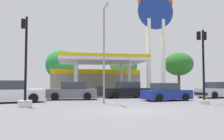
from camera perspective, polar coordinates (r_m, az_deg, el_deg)
The scene contains 14 objects.
ground_plane at distance 12.79m, azimuth 4.06°, elevation -9.38°, with size 90.00×90.00×0.00m, color slate.
gas_station at distance 34.41m, azimuth -4.10°, elevation -2.16°, with size 11.99×14.08×4.51m.
station_pole_sign at distance 31.05m, azimuth 10.18°, elevation 11.17°, with size 4.55×0.56×13.99m.
car_0 at distance 20.27m, azimuth 12.62°, elevation -5.21°, with size 4.24×2.40×1.43m.
car_1 at distance 21.32m, azimuth -9.41°, elevation -5.03°, with size 4.33×2.08×1.53m.
car_2 at distance 25.97m, azimuth 23.55°, elevation -4.46°, with size 4.58×2.68×1.54m.
car_4 at distance 19.18m, azimuth -22.53°, elevation -4.92°, with size 4.80×2.96×1.60m.
car_5 at distance 23.81m, azimuth 3.35°, elevation -4.83°, with size 4.50×2.26×1.56m.
traffic_signal_0 at distance 17.56m, azimuth 20.61°, elevation -0.65°, with size 0.65×0.68×5.05m.
traffic_signal_1 at distance 15.20m, azimuth -19.72°, elevation -3.29°, with size 0.80×0.80×5.37m.
tree_1 at distance 37.60m, azimuth -11.86°, elevation 1.23°, with size 4.63×4.63×6.50m.
tree_2 at distance 40.30m, azimuth 2.74°, elevation 0.87°, with size 4.48×4.48×6.11m.
tree_3 at distance 41.30m, azimuth 15.38°, elevation 1.34°, with size 4.72×4.72×6.50m.
corner_streetlamp at distance 16.64m, azimuth -1.79°, elevation 5.94°, with size 0.24×1.48×6.66m.
Camera 1 is at (-3.28, -12.29, 1.37)m, focal length 38.98 mm.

